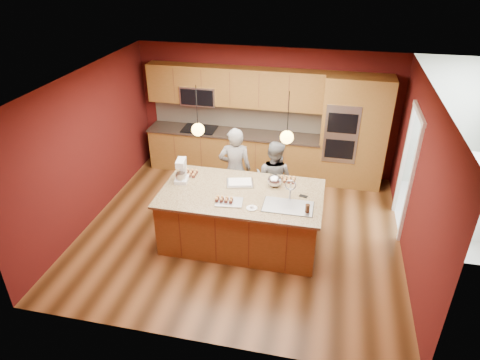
% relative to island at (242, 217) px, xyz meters
% --- Properties ---
extents(floor, '(5.50, 5.50, 0.00)m').
position_rel_island_xyz_m(floor, '(-0.09, 0.29, -0.49)').
color(floor, '#3F240F').
rests_on(floor, ground).
extents(ceiling, '(5.50, 5.50, 0.00)m').
position_rel_island_xyz_m(ceiling, '(-0.09, 0.29, 2.21)').
color(ceiling, silver).
rests_on(ceiling, ground).
extents(wall_back, '(5.50, 0.00, 5.50)m').
position_rel_island_xyz_m(wall_back, '(-0.09, 2.79, 0.86)').
color(wall_back, '#4E1210').
rests_on(wall_back, ground).
extents(wall_front, '(5.50, 0.00, 5.50)m').
position_rel_island_xyz_m(wall_front, '(-0.09, -2.21, 0.86)').
color(wall_front, '#4E1210').
rests_on(wall_front, ground).
extents(wall_left, '(0.00, 5.00, 5.00)m').
position_rel_island_xyz_m(wall_left, '(-2.84, 0.29, 0.86)').
color(wall_left, '#4E1210').
rests_on(wall_left, ground).
extents(wall_right, '(0.00, 5.00, 5.00)m').
position_rel_island_xyz_m(wall_right, '(2.66, 0.29, 0.86)').
color(wall_right, '#4E1210').
rests_on(wall_right, ground).
extents(cabinet_run, '(3.74, 0.64, 2.30)m').
position_rel_island_xyz_m(cabinet_run, '(-0.77, 2.54, 0.49)').
color(cabinet_run, brown).
rests_on(cabinet_run, floor).
extents(oven_column, '(1.30, 0.62, 2.30)m').
position_rel_island_xyz_m(oven_column, '(1.76, 2.49, 0.66)').
color(oven_column, brown).
rests_on(oven_column, floor).
extents(doorway_trim, '(0.08, 1.11, 2.20)m').
position_rel_island_xyz_m(doorway_trim, '(2.64, 1.09, 0.56)').
color(doorway_trim, white).
rests_on(doorway_trim, wall_right).
extents(pendant_left, '(0.20, 0.20, 0.80)m').
position_rel_island_xyz_m(pendant_left, '(-0.70, 0.00, 1.51)').
color(pendant_left, black).
rests_on(pendant_left, ceiling).
extents(pendant_right, '(0.20, 0.20, 0.80)m').
position_rel_island_xyz_m(pendant_right, '(0.67, 0.00, 1.51)').
color(pendant_right, black).
rests_on(pendant_right, ceiling).
extents(island, '(2.62, 1.47, 1.35)m').
position_rel_island_xyz_m(island, '(0.00, 0.00, 0.00)').
color(island, brown).
rests_on(island, floor).
extents(person_left, '(0.66, 0.50, 1.66)m').
position_rel_island_xyz_m(person_left, '(-0.35, 0.99, 0.34)').
color(person_left, black).
rests_on(person_left, floor).
extents(person_right, '(0.84, 0.73, 1.47)m').
position_rel_island_xyz_m(person_right, '(0.37, 0.99, 0.24)').
color(person_right, slate).
rests_on(person_right, floor).
extents(stand_mixer, '(0.24, 0.31, 0.40)m').
position_rel_island_xyz_m(stand_mixer, '(-1.08, 0.16, 0.64)').
color(stand_mixer, white).
rests_on(stand_mixer, island).
extents(sheet_cake, '(0.51, 0.43, 0.05)m').
position_rel_island_xyz_m(sheet_cake, '(-0.10, 0.27, 0.49)').
color(sheet_cake, silver).
rests_on(sheet_cake, island).
extents(cooling_rack, '(0.45, 0.34, 0.02)m').
position_rel_island_xyz_m(cooling_rack, '(-0.14, -0.34, 0.48)').
color(cooling_rack, '#B0B3B7').
rests_on(cooling_rack, island).
extents(mixing_bowl, '(0.25, 0.25, 0.21)m').
position_rel_island_xyz_m(mixing_bowl, '(0.48, 0.33, 0.57)').
color(mixing_bowl, silver).
rests_on(mixing_bowl, island).
extents(plate, '(0.17, 0.17, 0.01)m').
position_rel_island_xyz_m(plate, '(0.24, -0.43, 0.48)').
color(plate, white).
rests_on(plate, island).
extents(tumbler, '(0.07, 0.07, 0.14)m').
position_rel_island_xyz_m(tumbler, '(1.07, -0.36, 0.54)').
color(tumbler, '#371F12').
rests_on(tumbler, island).
extents(phone, '(0.15, 0.10, 0.01)m').
position_rel_island_xyz_m(phone, '(0.98, 0.09, 0.48)').
color(phone, black).
rests_on(phone, island).
extents(cupcakes_left, '(0.25, 0.25, 0.07)m').
position_rel_island_xyz_m(cupcakes_left, '(-1.01, 0.40, 0.51)').
color(cupcakes_left, '#CE8F49').
rests_on(cupcakes_left, island).
extents(cupcakes_rack, '(0.30, 0.15, 0.07)m').
position_rel_island_xyz_m(cupcakes_rack, '(-0.22, -0.34, 0.52)').
color(cupcakes_rack, '#CE8F49').
rests_on(cupcakes_rack, island).
extents(cupcakes_right, '(0.28, 0.21, 0.06)m').
position_rel_island_xyz_m(cupcakes_right, '(0.66, 0.55, 0.50)').
color(cupcakes_right, '#CE8F49').
rests_on(cupcakes_right, island).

